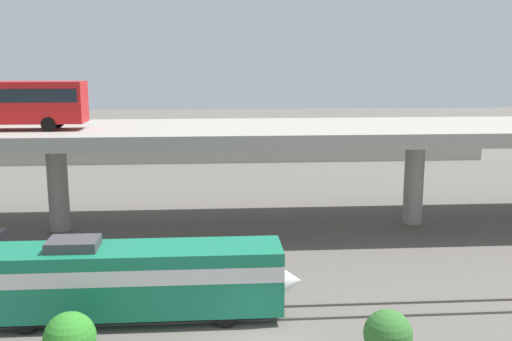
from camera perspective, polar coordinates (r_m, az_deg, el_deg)
The scene contains 12 objects.
rail_strip_near at distance 29.68m, azimuth -0.01°, elevation -14.38°, with size 110.00×0.12×0.12m, color #59544C.
rail_strip_far at distance 31.07m, azimuth -0.22°, elevation -13.19°, with size 110.00×0.12×0.12m, color #59544C.
train_locomotive at distance 29.69m, azimuth -10.85°, elevation -10.11°, with size 16.08×3.04×4.18m.
highway_overpass at distance 43.97m, azimuth -1.61°, elevation 3.44°, with size 96.00×11.71×7.79m.
pier_parking_lot at distance 79.49m, azimuth -2.75°, elevation 2.10°, with size 64.76×13.69×1.48m, color #9E998E.
parked_car_0 at distance 78.68m, azimuth 7.82°, elevation 3.03°, with size 4.46×1.90×1.50m.
parked_car_1 at distance 82.99m, azimuth -16.46°, elevation 3.09°, with size 4.50×1.97×1.50m.
parked_car_2 at distance 83.34m, azimuth 3.97°, elevation 3.53°, with size 4.24×1.93×1.50m.
parked_car_3 at distance 77.10m, azimuth -13.12°, elevation 2.69°, with size 4.31×1.95×1.50m.
harbor_water at distance 102.37m, azimuth -3.09°, elevation 3.62°, with size 140.00×36.00×0.01m, color #385B7A.
shrub_left at distance 26.85m, azimuth -17.70°, elevation -15.29°, with size 2.21×2.21×2.21m, color #318828.
shrub_right at distance 26.71m, azimuth 12.75°, elevation -15.29°, with size 2.12×2.12×2.12m, color #33722D.
Camera 1 is at (-1.97, -23.57, 12.66)m, focal length 41.00 mm.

